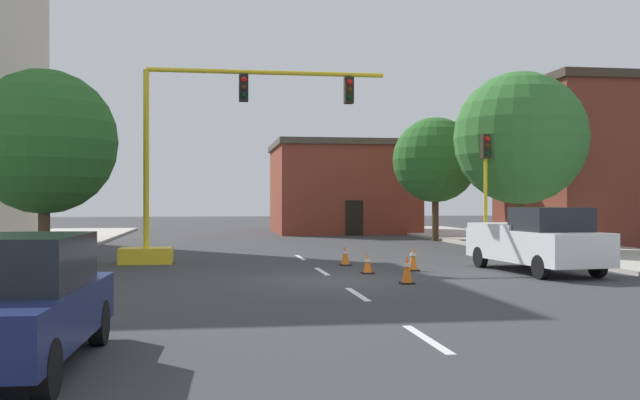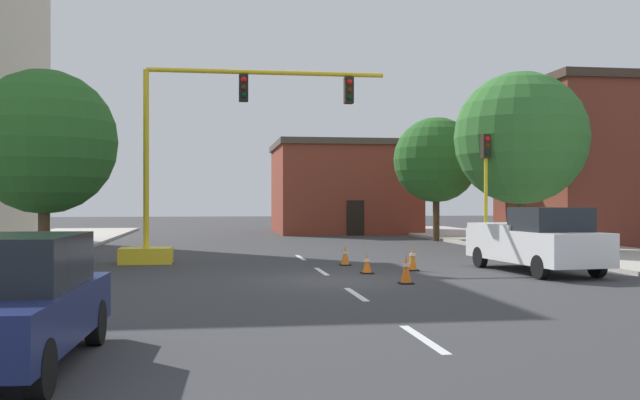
% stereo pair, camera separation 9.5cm
% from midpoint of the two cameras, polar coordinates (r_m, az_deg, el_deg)
% --- Properties ---
extents(ground_plane, '(160.00, 160.00, 0.00)m').
position_cam_midpoint_polar(ground_plane, '(20.01, 1.10, -6.33)').
color(ground_plane, '#38383A').
extents(sidewalk_right, '(6.00, 56.00, 0.14)m').
position_cam_midpoint_polar(sidewalk_right, '(31.57, 20.25, -3.89)').
color(sidewalk_right, '#B2ADA3').
rests_on(sidewalk_right, ground_plane).
extents(lane_stripe_seg_1, '(0.16, 2.40, 0.01)m').
position_cam_midpoint_polar(lane_stripe_seg_1, '(11.80, 8.15, -10.73)').
color(lane_stripe_seg_1, silver).
rests_on(lane_stripe_seg_1, ground_plane).
extents(lane_stripe_seg_2, '(0.16, 2.40, 0.01)m').
position_cam_midpoint_polar(lane_stripe_seg_2, '(17.08, 2.80, -7.40)').
color(lane_stripe_seg_2, silver).
rests_on(lane_stripe_seg_2, ground_plane).
extents(lane_stripe_seg_3, '(0.16, 2.40, 0.01)m').
position_cam_midpoint_polar(lane_stripe_seg_3, '(22.46, 0.03, -5.63)').
color(lane_stripe_seg_3, silver).
rests_on(lane_stripe_seg_3, ground_plane).
extents(lane_stripe_seg_4, '(0.16, 2.40, 0.01)m').
position_cam_midpoint_polar(lane_stripe_seg_4, '(27.89, -1.65, -4.54)').
color(lane_stripe_seg_4, silver).
rests_on(lane_stripe_seg_4, ground_plane).
extents(building_brick_center, '(9.35, 9.41, 6.11)m').
position_cam_midpoint_polar(building_brick_center, '(49.68, 1.63, 0.98)').
color(building_brick_center, brown).
rests_on(building_brick_center, ground_plane).
extents(building_row_right, '(10.84, 8.97, 8.12)m').
position_cam_midpoint_polar(building_row_right, '(40.41, 22.59, 2.63)').
color(building_row_right, brown).
rests_on(building_row_right, ground_plane).
extents(traffic_signal_gantry, '(9.33, 1.20, 6.83)m').
position_cam_midpoint_polar(traffic_signal_gantry, '(25.79, -10.94, 0.11)').
color(traffic_signal_gantry, yellow).
rests_on(traffic_signal_gantry, ground_plane).
extents(traffic_light_pole_right, '(0.32, 0.47, 4.80)m').
position_cam_midpoint_polar(traffic_light_pole_right, '(29.20, 12.81, 2.59)').
color(traffic_light_pole_right, yellow).
rests_on(traffic_light_pole_right, ground_plane).
extents(tree_right_far, '(4.60, 4.60, 6.69)m').
position_cam_midpoint_polar(tree_right_far, '(39.73, 8.98, 3.12)').
color(tree_right_far, '#4C3823').
rests_on(tree_right_far, ground_plane).
extents(tree_left_near, '(4.56, 4.56, 6.33)m').
position_cam_midpoint_polar(tree_left_near, '(24.49, -20.97, 4.29)').
color(tree_left_near, '#4C3823').
rests_on(tree_left_near, ground_plane).
extents(tree_right_mid, '(5.57, 5.57, 7.60)m').
position_cam_midpoint_polar(tree_right_mid, '(31.67, 15.39, 4.70)').
color(tree_right_mid, '#4C3823').
rests_on(tree_right_mid, ground_plane).
extents(pickup_truck_white, '(2.51, 5.57, 1.99)m').
position_cam_midpoint_polar(pickup_truck_white, '(23.04, 16.51, -3.07)').
color(pickup_truck_white, white).
rests_on(pickup_truck_white, ground_plane).
extents(sedan_navy_near_left, '(2.01, 4.56, 1.74)m').
position_cam_midpoint_polar(sedan_navy_near_left, '(10.32, -23.32, -7.31)').
color(sedan_navy_near_left, navy).
rests_on(sedan_navy_near_left, ground_plane).
extents(traffic_cone_roadside_a, '(0.36, 0.36, 0.78)m').
position_cam_midpoint_polar(traffic_cone_roadside_a, '(19.25, 6.72, -5.44)').
color(traffic_cone_roadside_a, black).
rests_on(traffic_cone_roadside_a, ground_plane).
extents(traffic_cone_roadside_b, '(0.36, 0.36, 0.78)m').
position_cam_midpoint_polar(traffic_cone_roadside_b, '(22.84, 7.20, -4.58)').
color(traffic_cone_roadside_b, black).
rests_on(traffic_cone_roadside_b, ground_plane).
extents(traffic_cone_roadside_c, '(0.36, 0.36, 0.68)m').
position_cam_midpoint_polar(traffic_cone_roadside_c, '(24.54, 1.90, -4.38)').
color(traffic_cone_roadside_c, black).
rests_on(traffic_cone_roadside_c, ground_plane).
extents(traffic_cone_roadside_d, '(0.36, 0.36, 0.62)m').
position_cam_midpoint_polar(traffic_cone_roadside_d, '(21.82, 3.64, -5.00)').
color(traffic_cone_roadside_d, black).
rests_on(traffic_cone_roadside_d, ground_plane).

